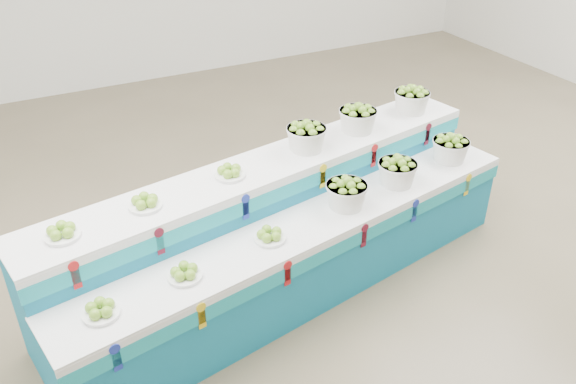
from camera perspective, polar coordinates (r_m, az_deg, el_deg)
The scene contains 14 objects.
ground at distance 5.64m, azimuth 7.62°, elevation -4.49°, with size 10.00×10.00×0.00m, color brown.
display_stand at distance 4.82m, azimuth 0.00°, elevation -3.65°, with size 4.09×1.05×1.02m, color #13759D, non-canonical shape.
plate_lower_left at distance 3.89m, azimuth -17.52°, elevation -10.61°, with size 0.24×0.24×0.10m, color white.
plate_lower_mid at distance 4.05m, azimuth -9.87°, elevation -7.52°, with size 0.24×0.24×0.10m, color white.
plate_lower_right at distance 4.33m, azimuth -1.77°, elevation -4.06°, with size 0.24×0.24×0.10m, color white.
basket_lower_left at distance 4.69m, azimuth 5.61°, elevation -0.10°, with size 0.33×0.33×0.24m, color silver, non-canonical shape.
basket_lower_mid at distance 5.05m, azimuth 10.41°, elevation 1.98°, with size 0.33×0.33×0.24m, color silver, non-canonical shape.
basket_lower_right at distance 5.53m, azimuth 15.27°, elevation 4.07°, with size 0.33×0.33×0.24m, color silver, non-canonical shape.
plate_upper_left at distance 4.11m, azimuth -20.85°, elevation -3.51°, with size 0.24×0.24×0.10m, color white.
plate_upper_mid at distance 4.26m, azimuth -13.54°, elevation -0.87°, with size 0.24×0.24×0.10m, color white.
plate_upper_right at distance 4.53m, azimuth -5.61°, elevation 2.01°, with size 0.24×0.24×0.10m, color white.
basket_upper_left at distance 4.88m, azimuth 1.76°, elevation 5.37°, with size 0.33×0.33×0.24m, color silver, non-canonical shape.
basket_upper_mid at distance 5.23m, azimuth 6.68°, elevation 7.03°, with size 0.33×0.33×0.24m, color silver, non-canonical shape.
basket_upper_right at distance 5.69m, azimuth 11.74°, elevation 8.67°, with size 0.33×0.33×0.24m, color silver, non-canonical shape.
Camera 1 is at (-2.71, -3.69, 3.28)m, focal length 37.17 mm.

